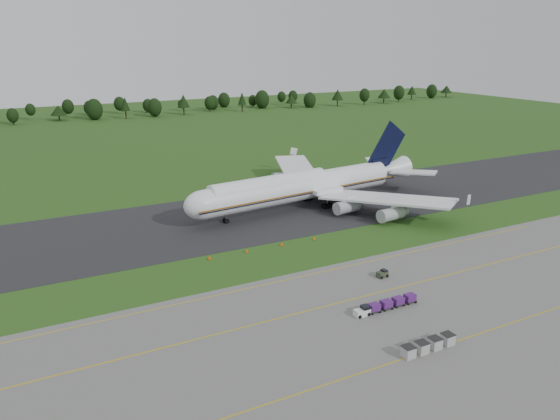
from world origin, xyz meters
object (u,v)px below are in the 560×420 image
uld_row (428,345)px  edge_markers (265,248)px  utility_cart (382,274)px  aircraft (304,186)px  baggage_train (385,305)px

uld_row → edge_markers: bearing=94.1°
utility_cart → uld_row: uld_row is taller
aircraft → edge_markers: 32.19m
aircraft → uld_row: size_ratio=8.06×
baggage_train → utility_cart: 12.65m
aircraft → uld_row: aircraft is taller
edge_markers → utility_cart: bearing=-60.0°
aircraft → utility_cart: aircraft is taller
baggage_train → uld_row: size_ratio=1.34×
utility_cart → uld_row: 24.85m
aircraft → uld_row: 70.64m
aircraft → edge_markers: (-22.46, -22.41, -5.44)m
edge_markers → uld_row: bearing=-85.9°
aircraft → utility_cart: bearing=-101.9°
aircraft → uld_row: bearing=-105.8°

